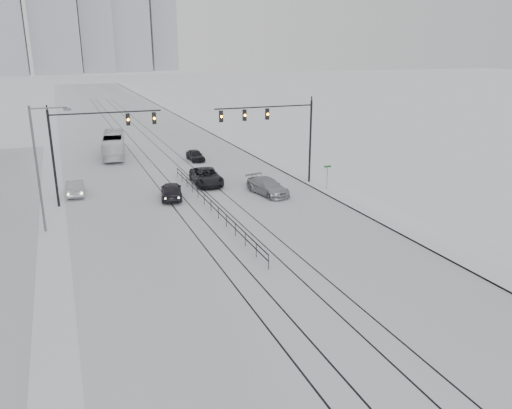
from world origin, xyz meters
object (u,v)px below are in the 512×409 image
(sedan_sb_outer, at_px, (75,188))
(sedan_nb_front, at_px, (206,177))
(sedan_sb_inner, at_px, (171,191))
(sedan_nb_far, at_px, (195,155))
(box_truck, at_px, (114,145))
(sedan_nb_right, at_px, (268,187))

(sedan_sb_outer, relative_size, sedan_nb_front, 0.75)
(sedan_sb_outer, bearing_deg, sedan_nb_front, -179.92)
(sedan_sb_inner, height_order, sedan_nb_far, sedan_sb_inner)
(sedan_sb_inner, xyz_separation_m, sedan_sb_outer, (-7.79, 4.32, -0.07))
(sedan_nb_front, xyz_separation_m, box_truck, (-6.87, 16.59, 0.65))
(box_truck, bearing_deg, sedan_sb_outer, 79.49)
(sedan_nb_right, xyz_separation_m, box_truck, (-11.05, 21.99, 0.69))
(sedan_nb_front, xyz_separation_m, sedan_nb_right, (4.18, -5.40, -0.04))
(sedan_sb_outer, distance_m, box_truck, 16.69)
(sedan_nb_right, bearing_deg, box_truck, 105.39)
(sedan_nb_front, relative_size, box_truck, 0.54)
(sedan_sb_outer, xyz_separation_m, box_truck, (5.13, 15.87, 0.74))
(sedan_sb_inner, relative_size, sedan_nb_far, 1.18)
(sedan_nb_right, distance_m, sedan_nb_far, 16.31)
(sedan_sb_inner, bearing_deg, sedan_nb_far, -101.50)
(sedan_sb_inner, relative_size, sedan_nb_right, 0.88)
(sedan_nb_far, relative_size, box_truck, 0.37)
(sedan_sb_inner, relative_size, sedan_sb_outer, 1.06)
(box_truck, bearing_deg, sedan_nb_far, 153.21)
(box_truck, bearing_deg, sedan_nb_front, 119.91)
(sedan_nb_far, xyz_separation_m, box_truck, (-8.62, 5.86, 0.78))
(sedan_nb_front, distance_m, sedan_nb_right, 6.83)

